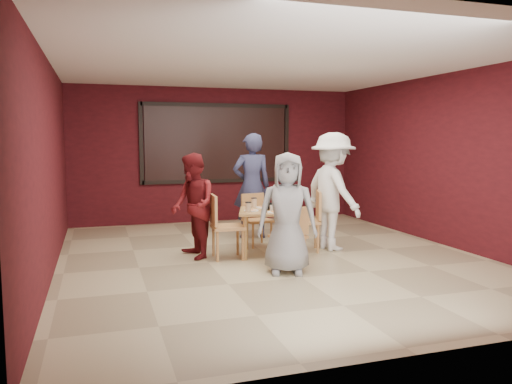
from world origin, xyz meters
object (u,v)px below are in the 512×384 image
object	(u,v)px
chair_front	(292,233)
diner_back	(252,186)
chair_right	(310,217)
diner_left	(193,206)
diner_front	(287,213)
chair_back	(256,216)
dining_table	(269,215)
diner_right	(333,191)
chair_left	(222,223)

from	to	relation	value
chair_front	diner_back	size ratio (longest dim) A/B	0.45
chair_front	chair_right	bearing A→B (deg)	52.26
diner_left	chair_right	bearing A→B (deg)	80.28
chair_right	diner_front	size ratio (longest dim) A/B	0.60
chair_front	chair_back	xyz separation A→B (m)	(-0.03, 1.51, 0.01)
dining_table	chair_back	xyz separation A→B (m)	(0.03, 0.72, -0.13)
diner_back	chair_front	bearing A→B (deg)	93.45
chair_front	diner_right	bearing A→B (deg)	39.23
dining_table	chair_right	xyz separation A→B (m)	(0.71, 0.05, -0.07)
diner_front	diner_right	xyz separation A→B (m)	(1.19, 1.10, 0.13)
diner_right	diner_left	bearing A→B (deg)	77.14
diner_back	diner_right	xyz separation A→B (m)	(0.94, -1.27, 0.00)
diner_front	dining_table	bearing A→B (deg)	103.07
diner_front	diner_left	bearing A→B (deg)	149.50
chair_left	diner_back	world-z (taller)	diner_back
chair_right	diner_back	size ratio (longest dim) A/B	0.51
chair_back	diner_right	distance (m)	1.33
chair_right	diner_right	distance (m)	0.54
diner_back	diner_right	world-z (taller)	diner_right
chair_back	chair_right	bearing A→B (deg)	-44.57
diner_back	diner_right	distance (m)	1.58
chair_front	diner_back	world-z (taller)	diner_back
chair_right	diner_left	size ratio (longest dim) A/B	0.61
chair_left	diner_back	size ratio (longest dim) A/B	0.51
chair_back	diner_back	size ratio (longest dim) A/B	0.46
chair_right	diner_left	xyz separation A→B (m)	(-1.83, 0.08, 0.24)
chair_front	diner_front	xyz separation A→B (m)	(-0.17, -0.26, 0.32)
chair_left	chair_back	bearing A→B (deg)	45.65
chair_front	diner_front	size ratio (longest dim) A/B	0.53
diner_right	chair_right	bearing A→B (deg)	78.94
dining_table	diner_left	size ratio (longest dim) A/B	0.70
chair_back	diner_front	size ratio (longest dim) A/B	0.54
chair_back	diner_right	size ratio (longest dim) A/B	0.46
chair_back	chair_front	bearing A→B (deg)	-88.85
chair_back	chair_right	size ratio (longest dim) A/B	0.90
dining_table	diner_right	size ratio (longest dim) A/B	0.59
diner_left	chair_back	bearing A→B (deg)	110.05
chair_left	chair_right	distance (m)	1.44
dining_table	chair_back	distance (m)	0.73
chair_front	chair_left	size ratio (longest dim) A/B	0.88
diner_front	diner_back	bearing A→B (deg)	102.98
diner_back	diner_left	xyz separation A→B (m)	(-1.26, -1.18, -0.15)
diner_front	diner_back	size ratio (longest dim) A/B	0.85
chair_front	diner_left	distance (m)	1.53
chair_left	diner_front	xyz separation A→B (m)	(0.62, -1.01, 0.25)
chair_front	chair_left	bearing A→B (deg)	136.57
dining_table	diner_right	world-z (taller)	diner_right
chair_back	diner_back	world-z (taller)	diner_back
dining_table	chair_front	distance (m)	0.80
dining_table	chair_right	distance (m)	0.71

